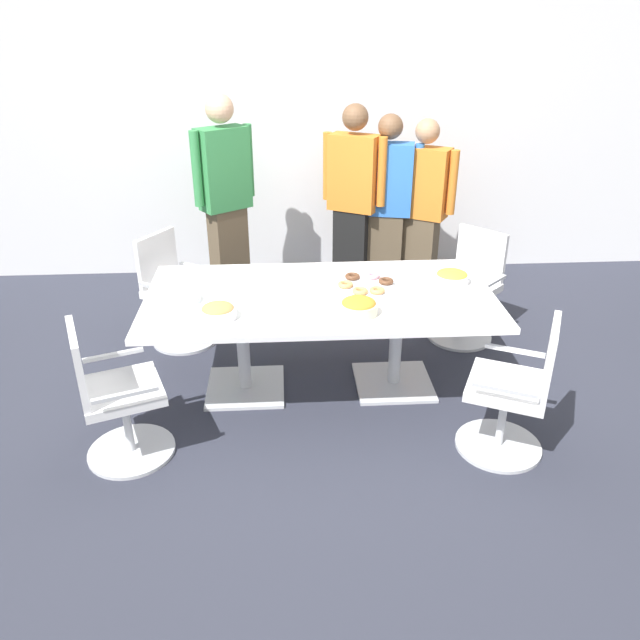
% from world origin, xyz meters
% --- Properties ---
extents(ground_plane, '(10.00, 10.00, 0.01)m').
position_xyz_m(ground_plane, '(0.00, 0.00, -0.01)').
color(ground_plane, '#2D303D').
extents(back_wall, '(8.00, 0.10, 2.80)m').
position_xyz_m(back_wall, '(0.00, 2.40, 1.40)').
color(back_wall, white).
rests_on(back_wall, ground).
extents(conference_table, '(2.40, 1.20, 0.75)m').
position_xyz_m(conference_table, '(0.00, 0.00, 0.63)').
color(conference_table, white).
rests_on(conference_table, ground).
extents(office_chair_0, '(0.70, 0.70, 0.91)m').
position_xyz_m(office_chair_0, '(-1.29, -0.71, 0.41)').
color(office_chair_0, silver).
rests_on(office_chair_0, ground).
extents(office_chair_1, '(0.72, 0.72, 0.91)m').
position_xyz_m(office_chair_1, '(1.14, -0.81, 0.41)').
color(office_chair_1, silver).
rests_on(office_chair_1, ground).
extents(office_chair_2, '(0.76, 0.76, 0.91)m').
position_xyz_m(office_chair_2, '(1.28, 0.73, 0.41)').
color(office_chair_2, silver).
rests_on(office_chair_2, ground).
extents(office_chair_3, '(0.74, 0.74, 0.91)m').
position_xyz_m(office_chair_3, '(-1.14, 0.82, 0.41)').
color(office_chair_3, silver).
rests_on(office_chair_3, ground).
extents(person_standing_0, '(0.54, 0.43, 1.89)m').
position_xyz_m(person_standing_0, '(-0.75, 1.62, 1.00)').
color(person_standing_0, brown).
rests_on(person_standing_0, ground).
extents(person_standing_1, '(0.57, 0.41, 1.79)m').
position_xyz_m(person_standing_1, '(0.41, 1.66, 0.94)').
color(person_standing_1, black).
rests_on(person_standing_1, ground).
extents(person_standing_2, '(0.61, 0.31, 1.71)m').
position_xyz_m(person_standing_2, '(0.72, 1.64, 0.89)').
color(person_standing_2, brown).
rests_on(person_standing_2, ground).
extents(person_standing_3, '(0.56, 0.42, 1.67)m').
position_xyz_m(person_standing_3, '(1.04, 1.59, 0.87)').
color(person_standing_3, brown).
rests_on(person_standing_3, ground).
extents(snack_bowl_cookies, '(0.23, 0.23, 0.10)m').
position_xyz_m(snack_bowl_cookies, '(-0.67, -0.33, 0.80)').
color(snack_bowl_cookies, white).
rests_on(snack_bowl_cookies, conference_table).
extents(snack_bowl_chips_orange, '(0.25, 0.25, 0.11)m').
position_xyz_m(snack_bowl_chips_orange, '(0.23, -0.32, 0.80)').
color(snack_bowl_chips_orange, beige).
rests_on(snack_bowl_chips_orange, conference_table).
extents(snack_bowl_chips_yellow, '(0.25, 0.25, 0.09)m').
position_xyz_m(snack_bowl_chips_yellow, '(0.96, 0.15, 0.79)').
color(snack_bowl_chips_yellow, white).
rests_on(snack_bowl_chips_yellow, conference_table).
extents(donut_platter, '(0.40, 0.39, 0.04)m').
position_xyz_m(donut_platter, '(0.33, 0.11, 0.77)').
color(donut_platter, white).
rests_on(donut_platter, conference_table).
extents(plate_stack, '(0.23, 0.23, 0.04)m').
position_xyz_m(plate_stack, '(-0.92, -0.06, 0.77)').
color(plate_stack, white).
rests_on(plate_stack, conference_table).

